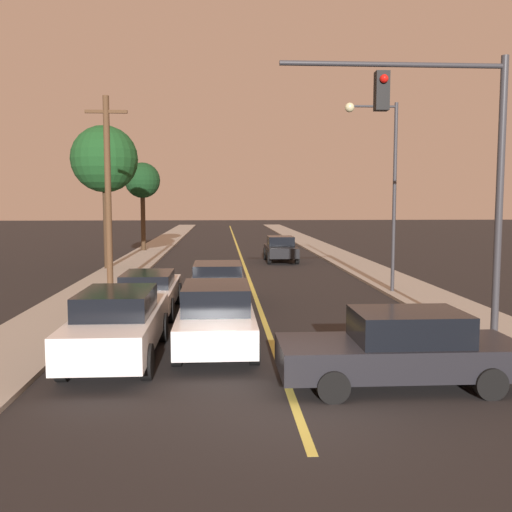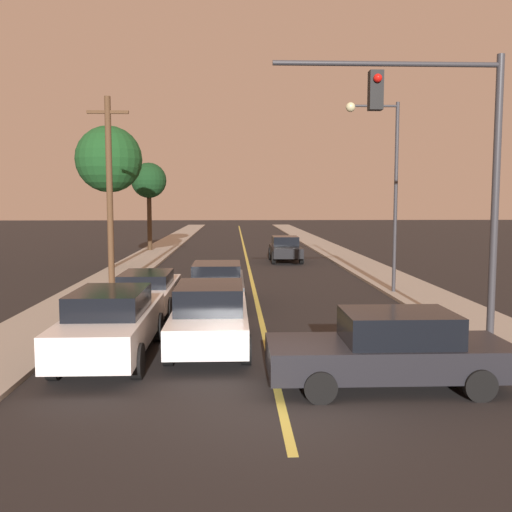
{
  "view_description": "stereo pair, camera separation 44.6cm",
  "coord_description": "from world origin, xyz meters",
  "px_view_note": "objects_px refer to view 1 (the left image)",
  "views": [
    {
      "loc": [
        -1.28,
        -9.68,
        3.61
      ],
      "look_at": [
        0.0,
        11.2,
        1.6
      ],
      "focal_mm": 40.0,
      "sensor_mm": 36.0,
      "label": 1
    },
    {
      "loc": [
        -0.84,
        -9.71,
        3.61
      ],
      "look_at": [
        0.0,
        11.2,
        1.6
      ],
      "focal_mm": 40.0,
      "sensor_mm": 36.0,
      "label": 2
    }
  ],
  "objects_px": {
    "car_outer_lane_second": "(149,291)",
    "tree_left_far": "(142,181)",
    "car_far_oncoming": "(281,249)",
    "car_crossing_right": "(401,349)",
    "car_outer_lane_front": "(118,323)",
    "car_near_lane_front": "(216,315)",
    "car_near_lane_second": "(218,283)",
    "tree_left_near": "(104,160)",
    "streetlamp_right": "(383,171)",
    "utility_pole_left": "(108,190)",
    "traffic_signal_mast": "(453,151)"
  },
  "relations": [
    {
      "from": "car_outer_lane_second",
      "to": "tree_left_far",
      "type": "height_order",
      "value": "tree_left_far"
    },
    {
      "from": "car_outer_lane_front",
      "to": "tree_left_far",
      "type": "bearing_deg",
      "value": 96.49
    },
    {
      "from": "car_near_lane_second",
      "to": "traffic_signal_mast",
      "type": "relative_size",
      "value": 0.69
    },
    {
      "from": "car_far_oncoming",
      "to": "traffic_signal_mast",
      "type": "xyz_separation_m",
      "value": [
        1.98,
        -20.36,
        4.02
      ]
    },
    {
      "from": "car_near_lane_second",
      "to": "car_outer_lane_front",
      "type": "relative_size",
      "value": 0.93
    },
    {
      "from": "car_near_lane_second",
      "to": "car_crossing_right",
      "type": "relative_size",
      "value": 1.02
    },
    {
      "from": "traffic_signal_mast",
      "to": "utility_pole_left",
      "type": "height_order",
      "value": "utility_pole_left"
    },
    {
      "from": "car_outer_lane_front",
      "to": "traffic_signal_mast",
      "type": "height_order",
      "value": "traffic_signal_mast"
    },
    {
      "from": "car_near_lane_front",
      "to": "car_near_lane_second",
      "type": "height_order",
      "value": "car_near_lane_front"
    },
    {
      "from": "traffic_signal_mast",
      "to": "tree_left_near",
      "type": "relative_size",
      "value": 0.94
    },
    {
      "from": "car_outer_lane_second",
      "to": "streetlamp_right",
      "type": "height_order",
      "value": "streetlamp_right"
    },
    {
      "from": "tree_left_far",
      "to": "utility_pole_left",
      "type": "bearing_deg",
      "value": -86.34
    },
    {
      "from": "car_far_oncoming",
      "to": "streetlamp_right",
      "type": "distance_m",
      "value": 13.02
    },
    {
      "from": "car_near_lane_second",
      "to": "tree_left_far",
      "type": "bearing_deg",
      "value": 104.2
    },
    {
      "from": "car_outer_lane_front",
      "to": "car_far_oncoming",
      "type": "distance_m",
      "value": 21.69
    },
    {
      "from": "car_near_lane_front",
      "to": "traffic_signal_mast",
      "type": "xyz_separation_m",
      "value": [
        5.66,
        -0.38,
        4.0
      ]
    },
    {
      "from": "utility_pole_left",
      "to": "tree_left_near",
      "type": "relative_size",
      "value": 1.02
    },
    {
      "from": "car_outer_lane_front",
      "to": "traffic_signal_mast",
      "type": "xyz_separation_m",
      "value": [
        7.88,
        0.51,
        3.97
      ]
    },
    {
      "from": "car_near_lane_second",
      "to": "car_far_oncoming",
      "type": "relative_size",
      "value": 1.12
    },
    {
      "from": "car_outer_lane_front",
      "to": "car_crossing_right",
      "type": "bearing_deg",
      "value": -21.1
    },
    {
      "from": "car_crossing_right",
      "to": "tree_left_far",
      "type": "height_order",
      "value": "tree_left_far"
    },
    {
      "from": "car_near_lane_front",
      "to": "tree_left_far",
      "type": "xyz_separation_m",
      "value": [
        -5.42,
        27.26,
        4.2
      ]
    },
    {
      "from": "car_crossing_right",
      "to": "utility_pole_left",
      "type": "height_order",
      "value": "utility_pole_left"
    },
    {
      "from": "car_near_lane_front",
      "to": "car_outer_lane_front",
      "type": "bearing_deg",
      "value": -158.26
    },
    {
      "from": "car_far_oncoming",
      "to": "utility_pole_left",
      "type": "distance_m",
      "value": 14.19
    },
    {
      "from": "car_near_lane_front",
      "to": "car_crossing_right",
      "type": "relative_size",
      "value": 1.07
    },
    {
      "from": "car_crossing_right",
      "to": "car_near_lane_second",
      "type": "bearing_deg",
      "value": 21.96
    },
    {
      "from": "car_outer_lane_front",
      "to": "utility_pole_left",
      "type": "bearing_deg",
      "value": 101.9
    },
    {
      "from": "car_near_lane_second",
      "to": "streetlamp_right",
      "type": "relative_size",
      "value": 0.66
    },
    {
      "from": "car_near_lane_second",
      "to": "tree_left_far",
      "type": "height_order",
      "value": "tree_left_far"
    },
    {
      "from": "car_outer_lane_second",
      "to": "tree_left_near",
      "type": "height_order",
      "value": "tree_left_near"
    },
    {
      "from": "car_near_lane_front",
      "to": "car_far_oncoming",
      "type": "distance_m",
      "value": 20.32
    },
    {
      "from": "car_far_oncoming",
      "to": "car_crossing_right",
      "type": "relative_size",
      "value": 0.91
    },
    {
      "from": "tree_left_near",
      "to": "streetlamp_right",
      "type": "bearing_deg",
      "value": -34.58
    },
    {
      "from": "traffic_signal_mast",
      "to": "car_near_lane_front",
      "type": "bearing_deg",
      "value": 176.16
    },
    {
      "from": "car_outer_lane_second",
      "to": "tree_left_near",
      "type": "distance_m",
      "value": 13.24
    },
    {
      "from": "car_near_lane_front",
      "to": "tree_left_near",
      "type": "bearing_deg",
      "value": 109.78
    },
    {
      "from": "traffic_signal_mast",
      "to": "tree_left_far",
      "type": "bearing_deg",
      "value": 111.84
    },
    {
      "from": "car_far_oncoming",
      "to": "car_crossing_right",
      "type": "distance_m",
      "value": 23.12
    },
    {
      "from": "streetlamp_right",
      "to": "tree_left_far",
      "type": "bearing_deg",
      "value": 121.21
    },
    {
      "from": "car_near_lane_second",
      "to": "car_outer_lane_front",
      "type": "height_order",
      "value": "car_outer_lane_front"
    },
    {
      "from": "car_outer_lane_second",
      "to": "car_far_oncoming",
      "type": "distance_m",
      "value": 16.52
    },
    {
      "from": "tree_left_near",
      "to": "utility_pole_left",
      "type": "bearing_deg",
      "value": -77.99
    },
    {
      "from": "car_far_oncoming",
      "to": "tree_left_near",
      "type": "distance_m",
      "value": 11.37
    },
    {
      "from": "car_outer_lane_front",
      "to": "traffic_signal_mast",
      "type": "relative_size",
      "value": 0.74
    },
    {
      "from": "car_far_oncoming",
      "to": "traffic_signal_mast",
      "type": "relative_size",
      "value": 0.61
    },
    {
      "from": "car_near_lane_front",
      "to": "streetlamp_right",
      "type": "height_order",
      "value": "streetlamp_right"
    },
    {
      "from": "car_near_lane_second",
      "to": "car_outer_lane_front",
      "type": "distance_m",
      "value": 7.09
    },
    {
      "from": "streetlamp_right",
      "to": "car_outer_lane_second",
      "type": "bearing_deg",
      "value": -158.82
    },
    {
      "from": "car_near_lane_front",
      "to": "car_outer_lane_second",
      "type": "height_order",
      "value": "car_near_lane_front"
    }
  ]
}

